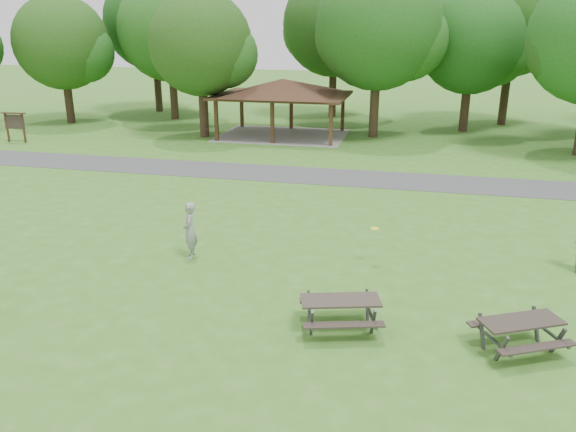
# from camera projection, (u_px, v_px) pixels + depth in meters

# --- Properties ---
(ground) EXTENTS (160.00, 160.00, 0.00)m
(ground) POSITION_uv_depth(u_px,v_px,m) (218.00, 306.00, 15.01)
(ground) COLOR #376E1F
(ground) RESTS_ON ground
(asphalt_path) EXTENTS (120.00, 3.20, 0.02)m
(asphalt_path) POSITION_uv_depth(u_px,v_px,m) (314.00, 176.00, 27.91)
(asphalt_path) COLOR #414143
(asphalt_path) RESTS_ON ground
(pavilion) EXTENTS (8.60, 7.01, 3.76)m
(pavilion) POSITION_uv_depth(u_px,v_px,m) (282.00, 90.00, 36.99)
(pavilion) COLOR #322012
(pavilion) RESTS_ON ground
(notice_board) EXTENTS (1.60, 0.30, 1.88)m
(notice_board) POSITION_uv_depth(u_px,v_px,m) (14.00, 122.00, 35.43)
(notice_board) COLOR #3C1F15
(notice_board) RESTS_ON ground
(tree_row_b) EXTENTS (7.14, 6.80, 9.28)m
(tree_row_b) POSITION_uv_depth(u_px,v_px,m) (63.00, 45.00, 41.15)
(tree_row_b) COLOR black
(tree_row_b) RESTS_ON ground
(tree_row_c) EXTENTS (8.19, 7.80, 10.67)m
(tree_row_c) POSITION_uv_depth(u_px,v_px,m) (171.00, 33.00, 42.60)
(tree_row_c) COLOR #2F1F15
(tree_row_c) RESTS_ON ground
(tree_row_d) EXTENTS (6.93, 6.60, 9.27)m
(tree_row_d) POSITION_uv_depth(u_px,v_px,m) (202.00, 47.00, 35.80)
(tree_row_d) COLOR black
(tree_row_d) RESTS_ON ground
(tree_row_e) EXTENTS (8.40, 8.00, 11.02)m
(tree_row_e) POSITION_uv_depth(u_px,v_px,m) (380.00, 30.00, 35.43)
(tree_row_e) COLOR #322216
(tree_row_e) RESTS_ON ground
(tree_row_f) EXTENTS (7.35, 7.00, 9.55)m
(tree_row_f) POSITION_uv_depth(u_px,v_px,m) (473.00, 45.00, 37.69)
(tree_row_f) COLOR #301E15
(tree_row_f) RESTS_ON ground
(tree_deep_a) EXTENTS (8.40, 8.00, 11.38)m
(tree_deep_a) POSITION_uv_depth(u_px,v_px,m) (155.00, 24.00, 46.27)
(tree_deep_a) COLOR black
(tree_deep_a) RESTS_ON ground
(tree_deep_b) EXTENTS (8.40, 8.00, 11.13)m
(tree_deep_b) POSITION_uv_depth(u_px,v_px,m) (336.00, 28.00, 43.62)
(tree_deep_b) COLOR black
(tree_deep_b) RESTS_ON ground
(tree_deep_c) EXTENTS (8.82, 8.40, 11.90)m
(tree_deep_c) POSITION_uv_depth(u_px,v_px,m) (515.00, 20.00, 39.75)
(tree_deep_c) COLOR #301D15
(tree_deep_c) RESTS_ON ground
(picnic_table_middle) EXTENTS (2.27, 2.01, 0.84)m
(picnic_table_middle) POSITION_uv_depth(u_px,v_px,m) (340.00, 306.00, 13.72)
(picnic_table_middle) COLOR #312923
(picnic_table_middle) RESTS_ON ground
(picnic_table_far) EXTENTS (2.35, 2.18, 0.81)m
(picnic_table_far) POSITION_uv_depth(u_px,v_px,m) (521.00, 327.00, 12.80)
(picnic_table_far) COLOR #2B241F
(picnic_table_far) RESTS_ON ground
(frisbee_in_flight) EXTENTS (0.36, 0.36, 0.02)m
(frisbee_in_flight) POSITION_uv_depth(u_px,v_px,m) (375.00, 229.00, 17.36)
(frisbee_in_flight) COLOR yellow
(frisbee_in_flight) RESTS_ON ground
(frisbee_thrower) EXTENTS (0.62, 0.77, 1.85)m
(frisbee_thrower) POSITION_uv_depth(u_px,v_px,m) (190.00, 230.00, 17.90)
(frisbee_thrower) COLOR gray
(frisbee_thrower) RESTS_ON ground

